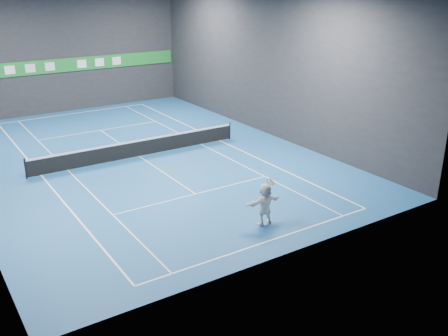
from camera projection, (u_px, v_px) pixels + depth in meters
ground at (140, 157)px, 28.53m from camera, size 26.00×26.00×0.00m
wall_back at (64, 51)px, 37.14m from camera, size 18.00×0.10×9.00m
wall_front at (291, 137)px, 16.75m from camera, size 18.00×0.10×9.00m
wall_right at (267, 64)px, 31.55m from camera, size 0.10×26.00×9.00m
baseline_near at (267, 242)px, 19.20m from camera, size 10.98×0.08×0.01m
baseline_far at (75, 113)px, 37.85m from camera, size 10.98×0.08×0.01m
sideline_doubles_left at (41, 176)px, 25.72m from camera, size 0.08×23.78×0.01m
sideline_doubles_right at (220, 141)px, 31.33m from camera, size 0.08×23.78×0.01m
sideline_singles_left at (68, 170)px, 26.43m from camera, size 0.06×23.78×0.01m
sideline_singles_right at (201, 144)px, 30.63m from camera, size 0.06×23.78×0.01m
service_line_near at (196, 194)px, 23.51m from camera, size 8.23×0.06×0.01m
service_line_far at (100, 130)px, 33.55m from camera, size 8.23×0.06×0.01m
center_service_line at (140, 156)px, 28.53m from camera, size 0.06×12.80×0.01m
player at (265, 204)px, 20.32m from camera, size 1.67×0.58×1.78m
tennis_ball at (260, 168)px, 19.72m from camera, size 0.07×0.07×0.07m
tennis_net at (139, 148)px, 28.34m from camera, size 12.50×0.10×1.07m
sponsor_banner at (66, 65)px, 37.44m from camera, size 17.64×0.11×1.00m
tennis_racket at (270, 183)px, 20.21m from camera, size 0.50×0.37×0.55m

